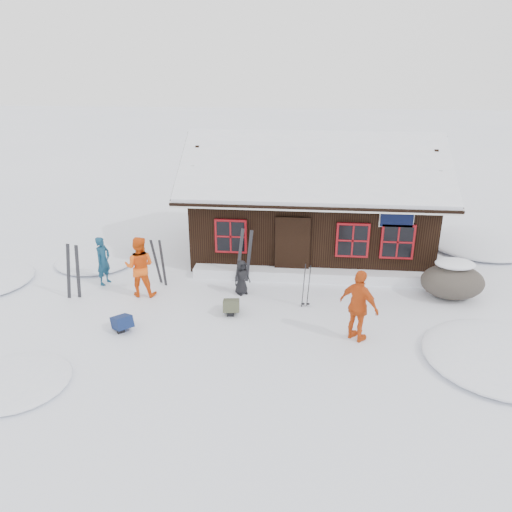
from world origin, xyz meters
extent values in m
plane|color=white|center=(0.00, 0.00, 0.00)|extent=(120.00, 120.00, 0.00)
cube|color=black|center=(1.50, 5.00, 1.25)|extent=(8.00, 5.00, 2.50)
cube|color=black|center=(1.50, 3.52, 3.35)|extent=(8.90, 3.14, 1.88)
cube|color=black|center=(1.50, 6.47, 3.35)|extent=(8.90, 3.14, 1.88)
cube|color=white|center=(1.50, 3.52, 3.49)|extent=(8.72, 3.07, 1.86)
cube|color=white|center=(1.50, 6.47, 3.49)|extent=(8.72, 3.07, 1.86)
cube|color=white|center=(1.50, 5.00, 4.22)|extent=(8.81, 0.22, 0.14)
cube|color=silver|center=(1.50, 2.05, 2.48)|extent=(8.90, 0.10, 0.20)
cube|color=black|center=(0.90, 2.45, 1.00)|extent=(1.00, 0.10, 2.00)
cube|color=black|center=(4.10, 2.42, 2.15)|extent=(1.00, 0.06, 0.60)
cube|color=maroon|center=(-1.10, 2.44, 1.35)|extent=(1.04, 0.10, 1.14)
cube|color=black|center=(-1.10, 2.40, 1.35)|extent=(0.90, 0.04, 1.00)
cube|color=maroon|center=(2.80, 2.44, 1.35)|extent=(1.04, 0.10, 1.14)
cube|color=black|center=(2.80, 2.40, 1.35)|extent=(0.90, 0.04, 1.00)
cube|color=maroon|center=(4.20, 2.44, 1.35)|extent=(1.04, 0.10, 1.14)
cube|color=black|center=(4.20, 2.40, 1.35)|extent=(0.90, 0.04, 1.00)
cube|color=white|center=(1.50, 2.25, 0.17)|extent=(7.60, 0.60, 0.35)
ellipsoid|color=white|center=(-6.00, 3.00, 0.00)|extent=(2.80, 2.80, 0.34)
ellipsoid|color=white|center=(6.00, -2.00, 0.00)|extent=(3.60, 3.60, 0.43)
ellipsoid|color=white|center=(-5.00, -4.00, 0.00)|extent=(2.40, 2.40, 0.29)
ellipsoid|color=white|center=(8.00, 6.00, 0.00)|extent=(4.00, 4.00, 0.48)
imported|color=navy|center=(-5.01, 1.33, 0.78)|extent=(0.52, 0.65, 1.57)
imported|color=#EF5610|center=(-3.60, 0.65, 0.93)|extent=(0.95, 0.76, 1.87)
imported|color=#CD4B15|center=(2.69, -1.33, 0.96)|extent=(1.16, 1.08, 1.91)
imported|color=black|center=(-0.57, 1.02, 0.55)|extent=(0.63, 0.60, 1.09)
ellipsoid|color=#49423A|center=(5.73, 1.40, 0.51)|extent=(1.86, 1.39, 1.02)
ellipsoid|color=white|center=(5.73, 1.40, 0.96)|extent=(1.17, 0.84, 0.26)
cube|color=black|center=(-5.65, 0.26, 0.84)|extent=(0.26, 0.11, 1.77)
cube|color=black|center=(-5.35, 0.25, 0.84)|extent=(0.26, 0.11, 1.77)
cube|color=black|center=(-3.37, 1.55, 0.71)|extent=(0.33, 0.08, 1.52)
cube|color=black|center=(-3.13, 1.46, 0.71)|extent=(0.25, 0.23, 1.52)
cube|color=black|center=(-0.75, 1.93, 0.87)|extent=(0.32, 0.12, 1.84)
cube|color=black|center=(-0.45, 1.89, 0.87)|extent=(0.30, 0.16, 1.84)
cylinder|color=black|center=(1.30, 0.36, 0.64)|extent=(0.10, 0.12, 1.36)
cylinder|color=black|center=(1.44, 0.36, 0.64)|extent=(0.10, 0.12, 1.36)
cube|color=#101E47|center=(-3.46, -1.46, 0.16)|extent=(0.71, 0.73, 0.32)
cube|color=#414431|center=(-0.71, -0.26, 0.16)|extent=(0.51, 0.64, 0.32)
camera|label=1|loc=(1.20, -12.64, 6.78)|focal=35.00mm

